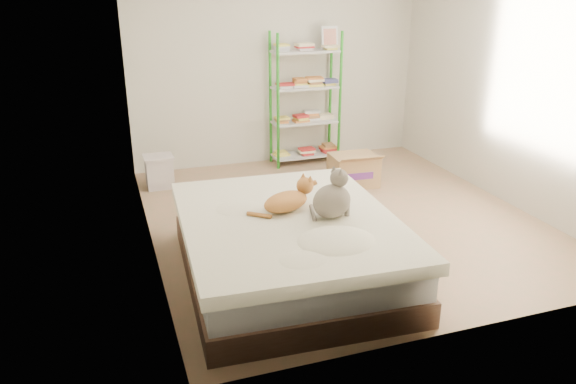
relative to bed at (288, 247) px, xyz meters
name	(u,v)px	position (x,y,z in m)	size (l,w,h in m)	color
room	(345,91)	(0.90, 0.98, 1.03)	(3.81, 4.21, 2.61)	tan
bed	(288,247)	(0.00, 0.00, 0.00)	(1.77, 2.17, 0.53)	brown
orange_cat	(286,199)	(0.02, 0.12, 0.36)	(0.50, 0.27, 0.20)	#CC8744
grey_cat	(332,194)	(0.32, -0.12, 0.46)	(0.29, 0.35, 0.39)	gray
shelf_unit	(306,101)	(1.21, 2.86, 0.56)	(0.89, 0.36, 1.74)	green
cardboard_box	(354,170)	(1.44, 1.82, -0.08)	(0.55, 0.52, 0.43)	tan
white_bin	(159,171)	(-0.75, 2.48, -0.07)	(0.34, 0.30, 0.39)	beige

